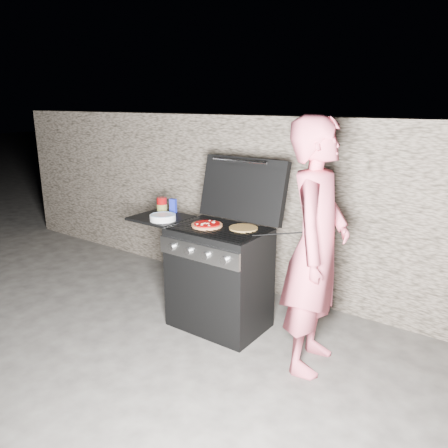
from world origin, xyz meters
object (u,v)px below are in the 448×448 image
Objects in this scene: sauce_jar at (162,205)px; person at (316,248)px; gas_grill at (197,271)px; pizza_topped at (207,225)px.

sauce_jar is 0.08× the size of person.
person is at bearing -2.98° from gas_grill.
gas_grill is 0.72× the size of person.
pizza_topped is 1.77× the size of sauce_jar.
gas_grill is 5.11× the size of pizza_topped.
sauce_jar is (-0.66, 0.15, 0.05)m from pizza_topped.
person reaches higher than gas_grill.
person is (1.15, -0.06, 0.47)m from gas_grill.
person is (1.01, -0.03, 0.00)m from pizza_topped.
gas_grill is at bearing 168.57° from pizza_topped.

